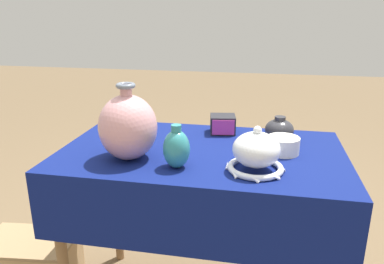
{
  "coord_description": "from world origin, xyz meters",
  "views": [
    {
      "loc": [
        0.23,
        -1.41,
        1.34
      ],
      "look_at": [
        -0.02,
        -0.12,
        0.91
      ],
      "focal_mm": 35.0,
      "sensor_mm": 36.0,
      "label": 1
    }
  ],
  "objects": [
    {
      "name": "jar_round_teal",
      "position": [
        -0.06,
        -0.2,
        0.87
      ],
      "size": [
        0.1,
        0.1,
        0.16
      ],
      "color": "teal",
      "rests_on": "display_table"
    },
    {
      "name": "display_table",
      "position": [
        0.0,
        -0.02,
        0.7
      ],
      "size": [
        1.14,
        0.68,
        0.8
      ],
      "color": "olive",
      "rests_on": "ground_plane"
    },
    {
      "name": "jar_round_charcoal",
      "position": [
        0.31,
        0.17,
        0.85
      ],
      "size": [
        0.12,
        0.12,
        0.11
      ],
      "color": "#2D2D33",
      "rests_on": "display_table"
    },
    {
      "name": "pot_squat_ivory",
      "position": [
        0.32,
        0.02,
        0.83
      ],
      "size": [
        0.13,
        0.13,
        0.07
      ],
      "primitive_type": "cylinder",
      "color": "white",
      "rests_on": "display_table"
    },
    {
      "name": "vase_dome_bell",
      "position": [
        0.22,
        -0.17,
        0.86
      ],
      "size": [
        0.21,
        0.21,
        0.17
      ],
      "color": "white",
      "rests_on": "display_table"
    },
    {
      "name": "mosaic_tile_box",
      "position": [
        0.06,
        0.23,
        0.84
      ],
      "size": [
        0.13,
        0.12,
        0.08
      ],
      "rotation": [
        0.0,
        0.0,
        0.16
      ],
      "color": "#232328",
      "rests_on": "display_table"
    },
    {
      "name": "vase_tall_bulbous",
      "position": [
        -0.26,
        -0.15,
        0.92
      ],
      "size": [
        0.22,
        0.22,
        0.29
      ],
      "color": "#D19399",
      "rests_on": "display_table"
    },
    {
      "name": "wooden_crate",
      "position": [
        -0.89,
        0.03,
        0.12
      ],
      "size": [
        0.48,
        0.34,
        0.23
      ],
      "rotation": [
        0.0,
        0.0,
        0.11
      ],
      "color": "tan",
      "rests_on": "ground_plane"
    }
  ]
}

